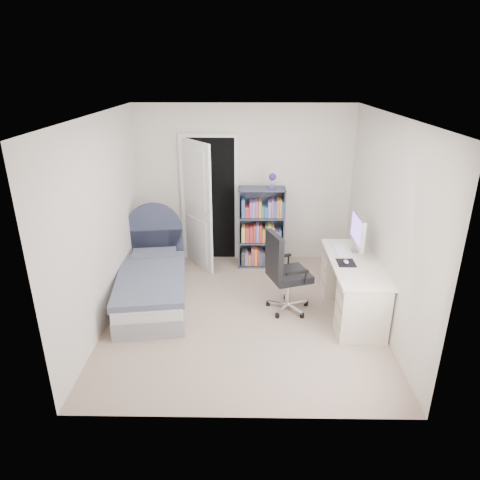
{
  "coord_description": "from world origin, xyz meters",
  "views": [
    {
      "loc": [
        0.04,
        -4.82,
        2.98
      ],
      "look_at": [
        -0.04,
        0.09,
        0.99
      ],
      "focal_mm": 32.0,
      "sensor_mm": 36.0,
      "label": 1
    }
  ],
  "objects_px": {
    "nightstand": "(153,243)",
    "office_chair": "(283,269)",
    "bookcase": "(262,230)",
    "desk": "(352,284)",
    "bed": "(153,282)",
    "floor_lamp": "(199,227)"
  },
  "relations": [
    {
      "from": "bookcase",
      "to": "desk",
      "type": "height_order",
      "value": "bookcase"
    },
    {
      "from": "bed",
      "to": "floor_lamp",
      "type": "height_order",
      "value": "floor_lamp"
    },
    {
      "from": "bed",
      "to": "desk",
      "type": "distance_m",
      "value": 2.66
    },
    {
      "from": "bed",
      "to": "desk",
      "type": "xyz_separation_m",
      "value": [
        2.64,
        -0.3,
        0.15
      ]
    },
    {
      "from": "bed",
      "to": "floor_lamp",
      "type": "bearing_deg",
      "value": 68.99
    },
    {
      "from": "nightstand",
      "to": "office_chair",
      "type": "height_order",
      "value": "office_chair"
    },
    {
      "from": "nightstand",
      "to": "floor_lamp",
      "type": "xyz_separation_m",
      "value": [
        0.73,
        0.16,
        0.22
      ]
    },
    {
      "from": "nightstand",
      "to": "floor_lamp",
      "type": "height_order",
      "value": "floor_lamp"
    },
    {
      "from": "floor_lamp",
      "to": "bookcase",
      "type": "height_order",
      "value": "bookcase"
    },
    {
      "from": "bed",
      "to": "office_chair",
      "type": "height_order",
      "value": "bed"
    },
    {
      "from": "bookcase",
      "to": "office_chair",
      "type": "bearing_deg",
      "value": -80.71
    },
    {
      "from": "nightstand",
      "to": "bookcase",
      "type": "height_order",
      "value": "bookcase"
    },
    {
      "from": "nightstand",
      "to": "desk",
      "type": "height_order",
      "value": "desk"
    },
    {
      "from": "bookcase",
      "to": "desk",
      "type": "xyz_separation_m",
      "value": [
        1.12,
        -1.43,
        -0.19
      ]
    },
    {
      "from": "floor_lamp",
      "to": "office_chair",
      "type": "height_order",
      "value": "floor_lamp"
    },
    {
      "from": "office_chair",
      "to": "bookcase",
      "type": "bearing_deg",
      "value": 99.29
    },
    {
      "from": "bookcase",
      "to": "office_chair",
      "type": "xyz_separation_m",
      "value": [
        0.23,
        -1.4,
        0.0
      ]
    },
    {
      "from": "bookcase",
      "to": "desk",
      "type": "relative_size",
      "value": 1.01
    },
    {
      "from": "bookcase",
      "to": "bed",
      "type": "bearing_deg",
      "value": -143.34
    },
    {
      "from": "bed",
      "to": "nightstand",
      "type": "distance_m",
      "value": 1.19
    },
    {
      "from": "bed",
      "to": "bookcase",
      "type": "xyz_separation_m",
      "value": [
        1.52,
        1.13,
        0.34
      ]
    },
    {
      "from": "nightstand",
      "to": "desk",
      "type": "relative_size",
      "value": 0.37
    }
  ]
}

